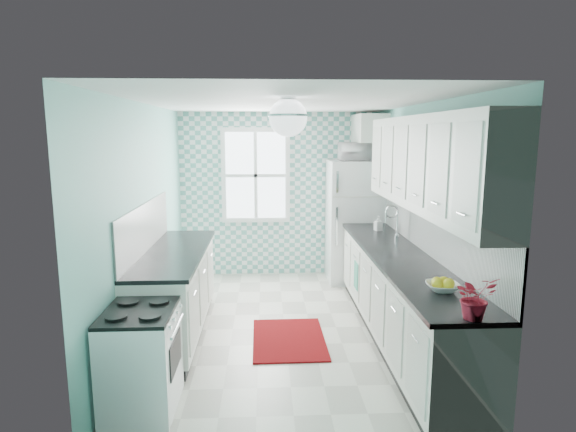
{
  "coord_description": "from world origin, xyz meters",
  "views": [
    {
      "loc": [
        -0.21,
        -5.16,
        2.18
      ],
      "look_at": [
        0.05,
        0.25,
        1.25
      ],
      "focal_mm": 30.0,
      "sensor_mm": 36.0,
      "label": 1
    }
  ],
  "objects_px": {
    "sink": "(384,239)",
    "fruit_bowl": "(443,287)",
    "potted_plant": "(475,297)",
    "ceiling_light": "(288,117)",
    "microwave": "(356,151)",
    "fridge": "(354,221)",
    "stove": "(141,358)"
  },
  "relations": [
    {
      "from": "potted_plant",
      "to": "microwave",
      "type": "bearing_deg",
      "value": 91.31
    },
    {
      "from": "ceiling_light",
      "to": "microwave",
      "type": "distance_m",
      "value": 2.87
    },
    {
      "from": "stove",
      "to": "fridge",
      "type": "bearing_deg",
      "value": 55.53
    },
    {
      "from": "fridge",
      "to": "sink",
      "type": "xyz_separation_m",
      "value": [
        0.09,
        -1.41,
        0.04
      ]
    },
    {
      "from": "ceiling_light",
      "to": "fridge",
      "type": "xyz_separation_m",
      "value": [
        1.11,
        2.61,
        -1.43
      ]
    },
    {
      "from": "ceiling_light",
      "to": "stove",
      "type": "distance_m",
      "value": 2.37
    },
    {
      "from": "fridge",
      "to": "potted_plant",
      "type": "xyz_separation_m",
      "value": [
        0.09,
        -3.93,
        0.2
      ]
    },
    {
      "from": "fruit_bowl",
      "to": "potted_plant",
      "type": "height_order",
      "value": "potted_plant"
    },
    {
      "from": "ceiling_light",
      "to": "fridge",
      "type": "distance_m",
      "value": 3.18
    },
    {
      "from": "fruit_bowl",
      "to": "fridge",
      "type": "bearing_deg",
      "value": 91.54
    },
    {
      "from": "microwave",
      "to": "fridge",
      "type": "bearing_deg",
      "value": 50.85
    },
    {
      "from": "stove",
      "to": "microwave",
      "type": "distance_m",
      "value": 4.35
    },
    {
      "from": "potted_plant",
      "to": "microwave",
      "type": "height_order",
      "value": "microwave"
    },
    {
      "from": "potted_plant",
      "to": "sink",
      "type": "bearing_deg",
      "value": 89.9
    },
    {
      "from": "sink",
      "to": "fruit_bowl",
      "type": "distance_m",
      "value": 1.94
    },
    {
      "from": "fridge",
      "to": "ceiling_light",
      "type": "bearing_deg",
      "value": -110.72
    },
    {
      "from": "ceiling_light",
      "to": "sink",
      "type": "height_order",
      "value": "ceiling_light"
    },
    {
      "from": "ceiling_light",
      "to": "fruit_bowl",
      "type": "bearing_deg",
      "value": -31.55
    },
    {
      "from": "ceiling_light",
      "to": "stove",
      "type": "relative_size",
      "value": 0.43
    },
    {
      "from": "fridge",
      "to": "fruit_bowl",
      "type": "height_order",
      "value": "fridge"
    },
    {
      "from": "sink",
      "to": "potted_plant",
      "type": "bearing_deg",
      "value": -89.6
    },
    {
      "from": "potted_plant",
      "to": "ceiling_light",
      "type": "bearing_deg",
      "value": 132.26
    },
    {
      "from": "stove",
      "to": "sink",
      "type": "relative_size",
      "value": 1.52
    },
    {
      "from": "fridge",
      "to": "potted_plant",
      "type": "relative_size",
      "value": 5.9
    },
    {
      "from": "ceiling_light",
      "to": "sink",
      "type": "distance_m",
      "value": 2.2
    },
    {
      "from": "ceiling_light",
      "to": "potted_plant",
      "type": "height_order",
      "value": "ceiling_light"
    },
    {
      "from": "fridge",
      "to": "stove",
      "type": "height_order",
      "value": "fridge"
    },
    {
      "from": "fridge",
      "to": "sink",
      "type": "height_order",
      "value": "fridge"
    },
    {
      "from": "fruit_bowl",
      "to": "potted_plant",
      "type": "relative_size",
      "value": 0.85
    },
    {
      "from": "fruit_bowl",
      "to": "potted_plant",
      "type": "xyz_separation_m",
      "value": [
        0.0,
        -0.58,
        0.12
      ]
    },
    {
      "from": "fruit_bowl",
      "to": "microwave",
      "type": "relative_size",
      "value": 0.55
    },
    {
      "from": "stove",
      "to": "microwave",
      "type": "height_order",
      "value": "microwave"
    }
  ]
}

